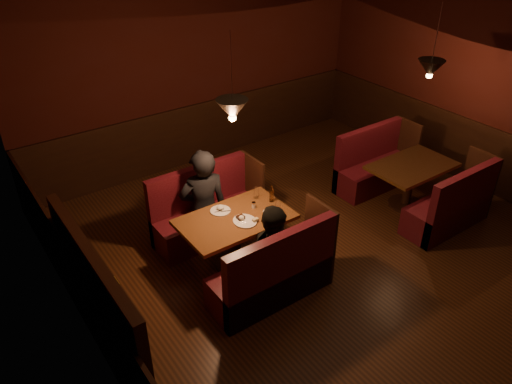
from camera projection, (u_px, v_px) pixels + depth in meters
room at (334, 197)px, 5.56m from camera, size 6.02×7.02×2.92m
main_table at (236, 228)px, 5.91m from camera, size 1.32×0.80×0.92m
main_bench_far at (206, 215)px, 6.56m from camera, size 1.45×0.52×0.99m
main_bench_near at (275, 277)px, 5.52m from camera, size 1.45×0.52×0.99m
second_table at (411, 175)px, 7.08m from camera, size 1.19×0.76×0.67m
second_bench_far at (373, 168)px, 7.70m from camera, size 1.32×0.49×0.94m
second_bench_near at (452, 209)px, 6.71m from camera, size 1.32×0.49×0.94m
diner_a at (203, 187)px, 6.14m from camera, size 0.70×0.56×1.69m
diner_b at (276, 235)px, 5.53m from camera, size 0.77×0.65×1.40m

